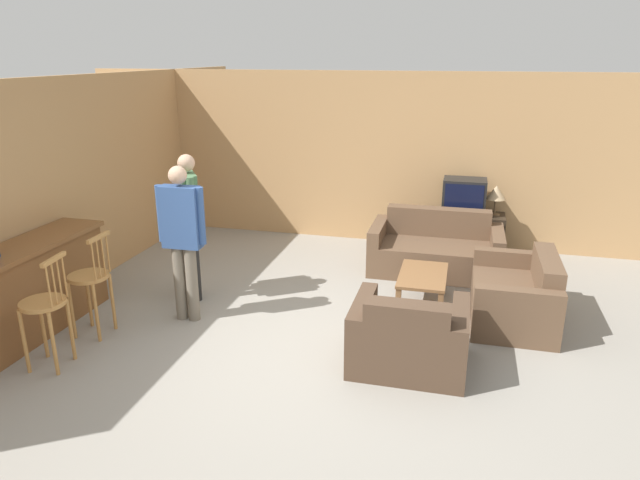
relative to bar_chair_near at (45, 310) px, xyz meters
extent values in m
plane|color=gray|center=(2.31, 0.91, -0.58)|extent=(24.00, 24.00, 0.00)
cube|color=tan|center=(2.31, 4.62, 0.72)|extent=(9.40, 0.08, 2.60)
cube|color=tan|center=(-0.98, 2.27, 0.72)|extent=(0.08, 8.71, 2.60)
cube|color=brown|center=(-0.64, 0.35, -0.12)|extent=(0.47, 2.30, 0.94)
cube|color=brown|center=(-0.64, 0.35, 0.38)|extent=(0.55, 2.36, 0.05)
cylinder|color=#B77F42|center=(-0.02, 0.00, 0.07)|extent=(0.45, 0.45, 0.04)
cylinder|color=#B77F42|center=(-0.18, 0.13, -0.27)|extent=(0.04, 0.04, 0.63)
cylinder|color=#B77F42|center=(-0.14, -0.16, -0.27)|extent=(0.04, 0.04, 0.63)
cylinder|color=#B77F42|center=(0.11, 0.16, -0.27)|extent=(0.04, 0.04, 0.63)
cylinder|color=#B77F42|center=(0.14, -0.13, -0.27)|extent=(0.04, 0.04, 0.63)
cylinder|color=#B77F42|center=(0.14, 0.14, 0.29)|extent=(0.02, 0.02, 0.39)
cylinder|color=#B77F42|center=(0.15, 0.06, 0.29)|extent=(0.02, 0.02, 0.39)
cylinder|color=#B77F42|center=(0.16, -0.02, 0.29)|extent=(0.02, 0.02, 0.39)
cylinder|color=#B77F42|center=(0.17, -0.11, 0.29)|extent=(0.02, 0.02, 0.39)
cube|color=#B77F42|center=(0.16, 0.02, 0.51)|extent=(0.07, 0.35, 0.04)
cylinder|color=#B77F42|center=(-0.02, 0.68, 0.07)|extent=(0.42, 0.42, 0.04)
cylinder|color=#B77F42|center=(-0.16, 0.82, -0.27)|extent=(0.04, 0.04, 0.63)
cylinder|color=#B77F42|center=(-0.16, 0.53, -0.27)|extent=(0.04, 0.04, 0.63)
cylinder|color=#B77F42|center=(0.13, 0.82, -0.27)|extent=(0.04, 0.04, 0.63)
cylinder|color=#B77F42|center=(0.13, 0.54, -0.27)|extent=(0.04, 0.04, 0.63)
cylinder|color=#B77F42|center=(0.16, 0.80, 0.29)|extent=(0.02, 0.02, 0.39)
cylinder|color=#B77F42|center=(0.16, 0.72, 0.29)|extent=(0.02, 0.02, 0.39)
cylinder|color=#B77F42|center=(0.16, 0.64, 0.29)|extent=(0.02, 0.02, 0.39)
cylinder|color=#B77F42|center=(0.16, 0.56, 0.29)|extent=(0.02, 0.02, 0.39)
cube|color=#B77F42|center=(0.16, 0.68, 0.51)|extent=(0.04, 0.35, 0.04)
cube|color=brown|center=(3.37, 3.40, -0.38)|extent=(1.41, 0.95, 0.41)
cube|color=brown|center=(3.37, 3.76, 0.02)|extent=(1.41, 0.22, 0.39)
cube|color=brown|center=(2.58, 3.40, -0.27)|extent=(0.16, 0.95, 0.63)
cube|color=brown|center=(4.16, 3.40, -0.27)|extent=(0.16, 0.95, 0.63)
cube|color=#4C3828|center=(3.28, 0.87, -0.38)|extent=(0.75, 0.90, 0.41)
cube|color=#4C3828|center=(3.28, 0.53, 0.01)|extent=(0.75, 0.22, 0.37)
cube|color=#4C3828|center=(3.73, 0.87, -0.28)|extent=(0.16, 0.90, 0.62)
cube|color=#4C3828|center=(2.82, 0.87, -0.28)|extent=(0.16, 0.90, 0.62)
cube|color=brown|center=(4.29, 2.13, -0.38)|extent=(0.87, 1.04, 0.41)
cube|color=brown|center=(4.62, 2.13, 0.01)|extent=(0.22, 1.04, 0.36)
cube|color=brown|center=(4.29, 2.73, -0.28)|extent=(0.87, 0.16, 0.61)
cube|color=brown|center=(4.29, 1.53, -0.28)|extent=(0.87, 0.16, 0.61)
cube|color=brown|center=(3.29, 2.27, -0.21)|extent=(0.54, 0.91, 0.04)
cube|color=brown|center=(3.06, 1.85, -0.41)|extent=(0.06, 0.06, 0.36)
cube|color=brown|center=(3.52, 1.85, -0.41)|extent=(0.06, 0.06, 0.36)
cube|color=brown|center=(3.06, 2.69, -0.41)|extent=(0.06, 0.06, 0.36)
cube|color=brown|center=(3.52, 2.69, -0.41)|extent=(0.06, 0.06, 0.36)
cube|color=#2D2319|center=(3.69, 4.24, -0.27)|extent=(1.20, 0.47, 0.62)
cube|color=black|center=(3.69, 4.24, 0.29)|extent=(0.61, 0.43, 0.51)
cube|color=black|center=(3.69, 4.03, 0.29)|extent=(0.54, 0.01, 0.44)
cylinder|color=brown|center=(4.13, 4.24, 0.05)|extent=(0.16, 0.16, 0.02)
cylinder|color=brown|center=(4.13, 4.24, 0.17)|extent=(0.03, 0.03, 0.22)
cone|color=tan|center=(4.13, 4.24, 0.38)|extent=(0.28, 0.28, 0.20)
cylinder|color=black|center=(0.56, 1.86, -0.15)|extent=(0.13, 0.13, 0.86)
cylinder|color=black|center=(0.64, 1.74, -0.15)|extent=(0.13, 0.13, 0.86)
cube|color=#4C754C|center=(0.60, 1.80, 0.62)|extent=(0.37, 0.44, 0.68)
cylinder|color=#4C754C|center=(0.47, 1.99, 0.65)|extent=(0.08, 0.08, 0.63)
cylinder|color=#4C754C|center=(0.73, 1.61, 0.65)|extent=(0.08, 0.08, 0.63)
sphere|color=tan|center=(0.60, 1.80, 1.08)|extent=(0.20, 0.20, 0.20)
cylinder|color=#756B5B|center=(0.85, 1.25, -0.16)|extent=(0.13, 0.13, 0.85)
cylinder|color=#756B5B|center=(0.71, 1.25, -0.16)|extent=(0.13, 0.13, 0.85)
cube|color=#335189|center=(0.78, 1.25, 0.60)|extent=(0.42, 0.18, 0.67)
cylinder|color=#335189|center=(1.01, 1.26, 0.63)|extent=(0.08, 0.08, 0.62)
cylinder|color=#335189|center=(0.55, 1.24, 0.63)|extent=(0.08, 0.08, 0.62)
sphere|color=tan|center=(0.78, 1.25, 1.06)|extent=(0.19, 0.19, 0.19)
camera|label=1|loc=(3.65, -4.03, 2.27)|focal=32.00mm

